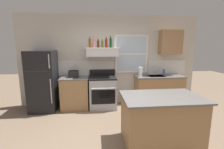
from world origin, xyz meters
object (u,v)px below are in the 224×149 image
(paper_towel_roll, at_px, (140,72))
(kitchen_island, at_px, (160,120))
(refrigerator, at_px, (43,81))
(bottle_brown_stout, at_px, (98,44))
(bottle_clear_tall, at_px, (115,43))
(bottle_amber_wine, at_px, (90,43))
(stove_range, at_px, (103,92))
(bottle_rose_pink, at_px, (94,43))
(dish_soap_bottle, at_px, (164,72))
(bottle_olive_oil_square, at_px, (102,44))
(bottle_red_label_wine, at_px, (106,43))
(toaster, at_px, (74,74))
(bottle_dark_green_wine, at_px, (111,43))

(paper_towel_roll, bearing_deg, kitchen_island, -94.56)
(refrigerator, xyz_separation_m, bottle_brown_stout, (1.54, 0.10, 1.02))
(bottle_clear_tall, bearing_deg, kitchen_island, -73.14)
(bottle_brown_stout, bearing_deg, bottle_clear_tall, 9.10)
(bottle_amber_wine, relative_size, bottle_clear_tall, 1.00)
(stove_range, distance_m, paper_towel_roll, 1.26)
(refrigerator, distance_m, stove_range, 1.69)
(bottle_rose_pink, relative_size, dish_soap_bottle, 1.71)
(bottle_olive_oil_square, distance_m, dish_soap_bottle, 2.06)
(paper_towel_roll, distance_m, dish_soap_bottle, 0.77)
(bottle_red_label_wine, xyz_separation_m, dish_soap_bottle, (1.77, 0.10, -0.87))
(paper_towel_roll, bearing_deg, toaster, 179.06)
(refrigerator, xyz_separation_m, dish_soap_bottle, (3.53, 0.16, 0.17))
(bottle_rose_pink, height_order, dish_soap_bottle, bottle_rose_pink)
(bottle_amber_wine, distance_m, bottle_rose_pink, 0.12)
(dish_soap_bottle, bearing_deg, bottle_olive_oil_square, -178.45)
(bottle_dark_green_wine, bearing_deg, bottle_brown_stout, -178.97)
(bottle_red_label_wine, distance_m, kitchen_island, 2.51)
(bottle_rose_pink, distance_m, bottle_olive_oil_square, 0.24)
(bottle_olive_oil_square, bearing_deg, bottle_clear_tall, 9.75)
(bottle_red_label_wine, bearing_deg, dish_soap_bottle, 3.18)
(bottle_rose_pink, xyz_separation_m, paper_towel_roll, (1.34, -0.12, -0.83))
(bottle_amber_wine, height_order, bottle_brown_stout, bottle_amber_wine)
(stove_range, bearing_deg, kitchen_island, -62.45)
(bottle_dark_green_wine, height_order, paper_towel_roll, bottle_dark_green_wine)
(toaster, xyz_separation_m, bottle_olive_oil_square, (0.82, 0.02, 0.84))
(bottle_brown_stout, bearing_deg, dish_soap_bottle, 1.86)
(bottle_rose_pink, distance_m, bottle_brown_stout, 0.14)
(bottle_rose_pink, relative_size, bottle_olive_oil_square, 1.28)
(bottle_olive_oil_square, xyz_separation_m, bottle_clear_tall, (0.36, 0.06, 0.03))
(toaster, distance_m, paper_towel_roll, 1.94)
(bottle_amber_wine, relative_size, bottle_red_label_wine, 1.05)
(bottle_rose_pink, bearing_deg, bottle_red_label_wine, -18.73)
(bottle_rose_pink, bearing_deg, stove_range, -34.03)
(toaster, xyz_separation_m, bottle_brown_stout, (0.71, 0.00, 0.84))
(bottle_red_label_wine, bearing_deg, paper_towel_roll, -0.10)
(toaster, distance_m, bottle_amber_wine, 0.99)
(paper_towel_roll, bearing_deg, bottle_rose_pink, 175.03)
(bottle_red_label_wine, bearing_deg, stove_range, -160.65)
(paper_towel_roll, bearing_deg, bottle_amber_wine, 175.92)
(bottle_red_label_wine, bearing_deg, bottle_brown_stout, 171.57)
(refrigerator, relative_size, bottle_red_label_wine, 5.74)
(bottle_brown_stout, bearing_deg, bottle_rose_pink, 144.42)
(bottle_olive_oil_square, xyz_separation_m, bottle_dark_green_wine, (0.24, -0.01, 0.03))
(stove_range, height_order, bottle_rose_pink, bottle_rose_pink)
(bottle_brown_stout, distance_m, paper_towel_roll, 1.47)
(toaster, height_order, bottle_brown_stout, bottle_brown_stout)
(bottle_brown_stout, relative_size, bottle_olive_oil_square, 1.01)
(refrigerator, relative_size, bottle_clear_tall, 5.45)
(stove_range, xyz_separation_m, kitchen_island, (0.97, -1.85, -0.01))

